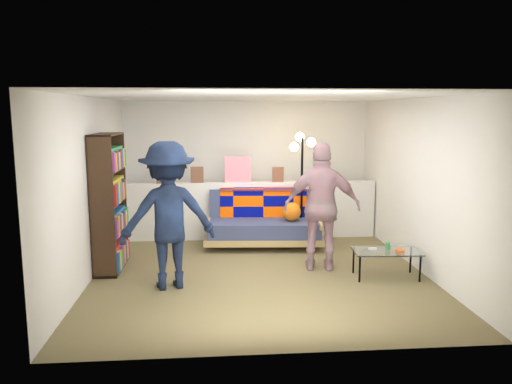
# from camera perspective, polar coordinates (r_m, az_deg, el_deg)

# --- Properties ---
(ground) EXTENTS (5.00, 5.00, 0.00)m
(ground) POSITION_cam_1_polar(r_m,az_deg,el_deg) (7.14, 0.27, -8.86)
(ground) COLOR brown
(ground) RESTS_ON ground
(room_shell) EXTENTS (4.60, 5.05, 2.45)m
(room_shell) POSITION_cam_1_polar(r_m,az_deg,el_deg) (7.28, -0.05, 4.92)
(room_shell) COLOR silver
(room_shell) RESTS_ON ground
(half_wall_ledge) EXTENTS (4.45, 0.15, 1.00)m
(half_wall_ledge) POSITION_cam_1_polar(r_m,az_deg,el_deg) (8.75, -0.77, -2.12)
(half_wall_ledge) COLOR silver
(half_wall_ledge) RESTS_ON ground
(ledge_decor) EXTENTS (2.97, 0.02, 0.45)m
(ledge_decor) POSITION_cam_1_polar(r_m,az_deg,el_deg) (8.61, -2.27, 2.25)
(ledge_decor) COLOR brown
(ledge_decor) RESTS_ON half_wall_ledge
(futon_sofa) EXTENTS (1.98, 1.05, 0.82)m
(futon_sofa) POSITION_cam_1_polar(r_m,az_deg,el_deg) (8.30, 1.00, -3.56)
(futon_sofa) COLOR tan
(futon_sofa) RESTS_ON ground
(bookshelf) EXTENTS (0.32, 0.96, 1.91)m
(bookshelf) POSITION_cam_1_polar(r_m,az_deg,el_deg) (7.29, -16.44, -1.63)
(bookshelf) COLOR black
(bookshelf) RESTS_ON ground
(coffee_table) EXTENTS (0.91, 0.54, 0.46)m
(coffee_table) POSITION_cam_1_polar(r_m,az_deg,el_deg) (6.95, 14.73, -6.69)
(coffee_table) COLOR black
(coffee_table) RESTS_ON ground
(floor_lamp) EXTENTS (0.44, 0.36, 1.87)m
(floor_lamp) POSITION_cam_1_polar(r_m,az_deg,el_deg) (8.36, 5.23, 3.04)
(floor_lamp) COLOR black
(floor_lamp) RESTS_ON ground
(person_left) EXTENTS (1.32, 0.94, 1.85)m
(person_left) POSITION_cam_1_polar(r_m,az_deg,el_deg) (6.33, -10.00, -2.66)
(person_left) COLOR black
(person_left) RESTS_ON ground
(person_right) EXTENTS (1.11, 0.61, 1.80)m
(person_right) POSITION_cam_1_polar(r_m,az_deg,el_deg) (7.00, 7.57, -1.70)
(person_right) COLOR pink
(person_right) RESTS_ON ground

